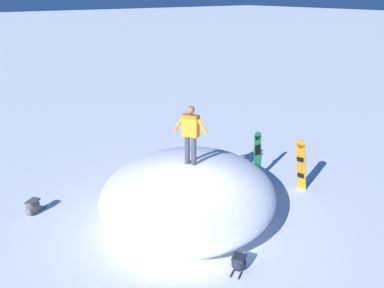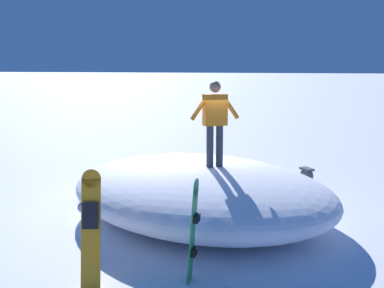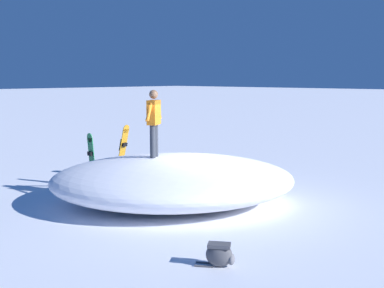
{
  "view_description": "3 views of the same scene",
  "coord_description": "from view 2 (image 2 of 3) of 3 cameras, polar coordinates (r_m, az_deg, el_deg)",
  "views": [
    {
      "loc": [
        7.73,
        -5.58,
        5.73
      ],
      "look_at": [
        -1.05,
        1.07,
        1.7
      ],
      "focal_mm": 39.37,
      "sensor_mm": 36.0,
      "label": 1
    },
    {
      "loc": [
        -2.04,
        10.47,
        3.25
      ],
      "look_at": [
        -0.39,
        0.51,
        1.55
      ],
      "focal_mm": 46.69,
      "sensor_mm": 36.0,
      "label": 2
    },
    {
      "loc": [
        -8.85,
        -7.77,
        3.16
      ],
      "look_at": [
        -0.43,
        0.06,
        1.54
      ],
      "focal_mm": 44.42,
      "sensor_mm": 36.0,
      "label": 3
    }
  ],
  "objects": [
    {
      "name": "ground",
      "position": [
        11.15,
        -1.57,
        -7.39
      ],
      "size": [
        240.0,
        240.0,
        0.0
      ],
      "primitive_type": "plane",
      "color": "white"
    },
    {
      "name": "backpack_near",
      "position": [
        11.84,
        -12.14,
        -5.69
      ],
      "size": [
        0.48,
        0.56,
        0.35
      ],
      "color": "#1E2333",
      "rests_on": "ground"
    },
    {
      "name": "snowboarder_standing",
      "position": [
        9.7,
        2.64,
        2.99
      ],
      "size": [
        0.94,
        0.55,
        1.67
      ],
      "color": "#333842",
      "rests_on": "snow_mound"
    },
    {
      "name": "backpack_far",
      "position": [
        13.76,
        12.93,
        -3.46
      ],
      "size": [
        0.54,
        0.67,
        0.41
      ],
      "color": "#4C4C51",
      "rests_on": "ground"
    },
    {
      "name": "snow_mound",
      "position": [
        10.34,
        0.89,
        -5.33
      ],
      "size": [
        7.71,
        7.59,
        1.19
      ],
      "primitive_type": "ellipsoid",
      "rotation": [
        0.0,
        0.0,
        2.41
      ],
      "color": "white",
      "rests_on": "ground"
    },
    {
      "name": "snowboard_secondary_upright",
      "position": [
        7.39,
        0.19,
        -9.67
      ],
      "size": [
        0.18,
        0.29,
        1.58
      ],
      "color": "#1E8C47",
      "rests_on": "ground"
    },
    {
      "name": "snowboard_primary_upright",
      "position": [
        7.41,
        -11.47,
        -9.32
      ],
      "size": [
        0.35,
        0.46,
        1.7
      ],
      "color": "orange",
      "rests_on": "ground"
    }
  ]
}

